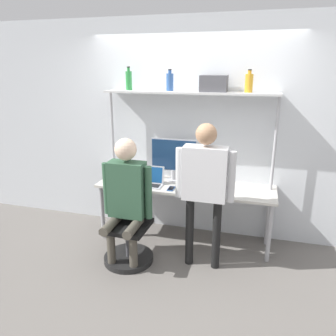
{
  "coord_description": "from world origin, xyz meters",
  "views": [
    {
      "loc": [
        0.81,
        -3.36,
        2.12
      ],
      "look_at": [
        -0.09,
        -0.14,
        1.08
      ],
      "focal_mm": 35.0,
      "sensor_mm": 36.0,
      "label": 1
    }
  ],
  "objects_px": {
    "monitor": "(174,157)",
    "person_standing": "(205,179)",
    "bottle_amber": "(249,83)",
    "bottle_green": "(129,80)",
    "office_chair": "(130,237)",
    "person_seated": "(126,192)",
    "bottle_blue": "(170,82)",
    "cell_phone": "(171,189)",
    "storage_box": "(214,84)",
    "laptop": "(150,179)"
  },
  "relations": [
    {
      "from": "monitor",
      "to": "cell_phone",
      "type": "bearing_deg",
      "value": -80.31
    },
    {
      "from": "bottle_amber",
      "to": "storage_box",
      "type": "distance_m",
      "value": 0.39
    },
    {
      "from": "laptop",
      "to": "person_seated",
      "type": "distance_m",
      "value": 0.58
    },
    {
      "from": "storage_box",
      "to": "bottle_blue",
      "type": "bearing_deg",
      "value": 180.0
    },
    {
      "from": "bottle_green",
      "to": "laptop",
      "type": "bearing_deg",
      "value": -34.68
    },
    {
      "from": "bottle_blue",
      "to": "storage_box",
      "type": "distance_m",
      "value": 0.52
    },
    {
      "from": "person_seated",
      "to": "bottle_green",
      "type": "bearing_deg",
      "value": 107.48
    },
    {
      "from": "cell_phone",
      "to": "person_standing",
      "type": "relative_size",
      "value": 0.09
    },
    {
      "from": "laptop",
      "to": "office_chair",
      "type": "height_order",
      "value": "laptop"
    },
    {
      "from": "laptop",
      "to": "cell_phone",
      "type": "relative_size",
      "value": 2.25
    },
    {
      "from": "person_standing",
      "to": "bottle_amber",
      "type": "relative_size",
      "value": 6.42
    },
    {
      "from": "monitor",
      "to": "bottle_blue",
      "type": "height_order",
      "value": "bottle_blue"
    },
    {
      "from": "storage_box",
      "to": "person_seated",
      "type": "bearing_deg",
      "value": -134.3
    },
    {
      "from": "monitor",
      "to": "storage_box",
      "type": "relative_size",
      "value": 1.94
    },
    {
      "from": "laptop",
      "to": "bottle_green",
      "type": "xyz_separation_m",
      "value": [
        -0.32,
        0.22,
        1.17
      ]
    },
    {
      "from": "bottle_green",
      "to": "office_chair",
      "type": "bearing_deg",
      "value": -71.47
    },
    {
      "from": "person_standing",
      "to": "bottle_blue",
      "type": "distance_m",
      "value": 1.27
    },
    {
      "from": "person_seated",
      "to": "bottle_blue",
      "type": "bearing_deg",
      "value": 71.76
    },
    {
      "from": "cell_phone",
      "to": "bottle_blue",
      "type": "xyz_separation_m",
      "value": [
        -0.1,
        0.31,
        1.21
      ]
    },
    {
      "from": "cell_phone",
      "to": "bottle_green",
      "type": "xyz_separation_m",
      "value": [
        -0.62,
        0.31,
        1.23
      ]
    },
    {
      "from": "bottle_amber",
      "to": "storage_box",
      "type": "relative_size",
      "value": 0.82
    },
    {
      "from": "bottle_amber",
      "to": "storage_box",
      "type": "height_order",
      "value": "bottle_amber"
    },
    {
      "from": "person_seated",
      "to": "person_standing",
      "type": "xyz_separation_m",
      "value": [
        0.82,
        0.14,
        0.18
      ]
    },
    {
      "from": "bottle_green",
      "to": "bottle_amber",
      "type": "distance_m",
      "value": 1.42
    },
    {
      "from": "person_standing",
      "to": "bottle_green",
      "type": "relative_size",
      "value": 5.75
    },
    {
      "from": "person_standing",
      "to": "bottle_blue",
      "type": "relative_size",
      "value": 6.43
    },
    {
      "from": "office_chair",
      "to": "storage_box",
      "type": "bearing_deg",
      "value": 44.12
    },
    {
      "from": "office_chair",
      "to": "laptop",
      "type": "bearing_deg",
      "value": 82.53
    },
    {
      "from": "cell_phone",
      "to": "storage_box",
      "type": "relative_size",
      "value": 0.5
    },
    {
      "from": "office_chair",
      "to": "cell_phone",
      "type": "bearing_deg",
      "value": 50.59
    },
    {
      "from": "person_seated",
      "to": "person_standing",
      "type": "distance_m",
      "value": 0.85
    },
    {
      "from": "bottle_green",
      "to": "bottle_blue",
      "type": "distance_m",
      "value": 0.52
    },
    {
      "from": "laptop",
      "to": "cell_phone",
      "type": "distance_m",
      "value": 0.31
    },
    {
      "from": "cell_phone",
      "to": "person_standing",
      "type": "xyz_separation_m",
      "value": [
        0.45,
        -0.35,
        0.28
      ]
    },
    {
      "from": "monitor",
      "to": "person_standing",
      "type": "xyz_separation_m",
      "value": [
        0.51,
        -0.67,
        -0.02
      ]
    },
    {
      "from": "cell_phone",
      "to": "office_chair",
      "type": "height_order",
      "value": "office_chair"
    },
    {
      "from": "monitor",
      "to": "cell_phone",
      "type": "distance_m",
      "value": 0.44
    },
    {
      "from": "laptop",
      "to": "person_standing",
      "type": "bearing_deg",
      "value": -30.04
    },
    {
      "from": "person_seated",
      "to": "bottle_blue",
      "type": "relative_size",
      "value": 5.73
    },
    {
      "from": "person_standing",
      "to": "bottle_amber",
      "type": "height_order",
      "value": "bottle_amber"
    },
    {
      "from": "bottle_amber",
      "to": "bottle_blue",
      "type": "bearing_deg",
      "value": 180.0
    },
    {
      "from": "laptop",
      "to": "storage_box",
      "type": "distance_m",
      "value": 1.36
    },
    {
      "from": "person_seated",
      "to": "laptop",
      "type": "bearing_deg",
      "value": 82.97
    },
    {
      "from": "person_seated",
      "to": "storage_box",
      "type": "xyz_separation_m",
      "value": [
        0.78,
        0.8,
        1.1
      ]
    },
    {
      "from": "laptop",
      "to": "bottle_blue",
      "type": "height_order",
      "value": "bottle_blue"
    },
    {
      "from": "monitor",
      "to": "laptop",
      "type": "relative_size",
      "value": 1.74
    },
    {
      "from": "office_chair",
      "to": "bottle_blue",
      "type": "distance_m",
      "value": 1.85
    },
    {
      "from": "cell_phone",
      "to": "bottle_green",
      "type": "height_order",
      "value": "bottle_green"
    },
    {
      "from": "office_chair",
      "to": "storage_box",
      "type": "relative_size",
      "value": 3.01
    },
    {
      "from": "person_standing",
      "to": "bottle_amber",
      "type": "bearing_deg",
      "value": 61.98
    }
  ]
}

